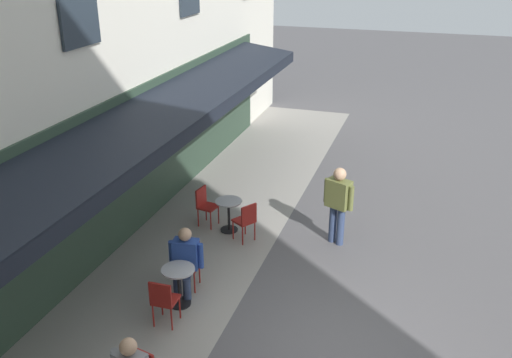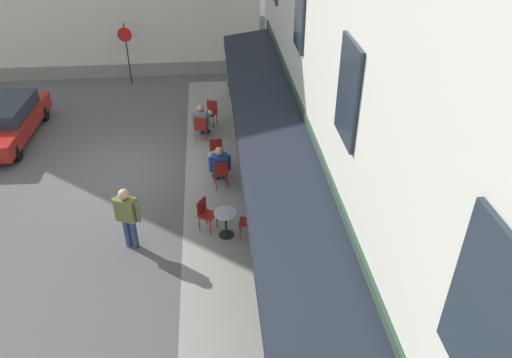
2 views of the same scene
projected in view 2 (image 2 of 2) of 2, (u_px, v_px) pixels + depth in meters
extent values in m
plane|color=#565456|center=(129.00, 170.00, 15.79)|extent=(70.00, 70.00, 0.00)
cube|color=gray|center=(243.00, 228.00, 13.37)|extent=(20.50, 3.20, 0.01)
cube|color=#2D4233|center=(302.00, 170.00, 12.82)|extent=(16.00, 0.06, 3.20)
cube|color=black|center=(271.00, 128.00, 12.06)|extent=(15.00, 1.70, 0.36)
cube|color=black|center=(237.00, 138.00, 12.12)|extent=(15.00, 0.04, 0.28)
cube|color=#232D38|center=(486.00, 316.00, 4.19)|extent=(1.10, 0.06, 1.70)
cube|color=#232D38|center=(348.00, 93.00, 8.06)|extent=(1.10, 0.06, 1.70)
cube|color=#232D38|center=(300.00, 14.00, 11.94)|extent=(1.10, 0.06, 1.70)
cube|color=gray|center=(69.00, 72.00, 21.94)|extent=(0.12, 17.00, 0.60)
cube|color=gray|center=(245.00, 82.00, 21.57)|extent=(2.40, 1.40, 0.15)
cube|color=gray|center=(253.00, 79.00, 21.51)|extent=(2.40, 1.05, 0.30)
cube|color=gray|center=(261.00, 75.00, 21.46)|extent=(2.40, 0.70, 0.45)
cylinder|color=black|center=(226.00, 235.00, 13.11)|extent=(0.40, 0.40, 0.03)
cylinder|color=black|center=(226.00, 224.00, 12.92)|extent=(0.06, 0.06, 0.72)
cylinder|color=#B7B7BC|center=(226.00, 213.00, 12.72)|extent=(0.60, 0.60, 0.03)
cylinder|color=maroon|center=(210.00, 228.00, 13.02)|extent=(0.03, 0.03, 0.45)
cylinder|color=maroon|center=(217.00, 221.00, 13.27)|extent=(0.03, 0.03, 0.45)
cylinder|color=maroon|center=(199.00, 224.00, 13.15)|extent=(0.03, 0.03, 0.45)
cylinder|color=maroon|center=(206.00, 217.00, 13.40)|extent=(0.03, 0.03, 0.45)
cube|color=maroon|center=(208.00, 215.00, 13.07)|extent=(0.55, 0.55, 0.04)
cube|color=maroon|center=(201.00, 206.00, 13.01)|extent=(0.36, 0.25, 0.42)
cylinder|color=maroon|center=(241.00, 225.00, 13.12)|extent=(0.03, 0.03, 0.45)
cylinder|color=maroon|center=(240.00, 233.00, 12.83)|extent=(0.03, 0.03, 0.45)
cylinder|color=maroon|center=(254.00, 226.00, 13.09)|extent=(0.03, 0.03, 0.45)
cylinder|color=maroon|center=(253.00, 234.00, 12.81)|extent=(0.03, 0.03, 0.45)
cube|color=maroon|center=(247.00, 222.00, 12.83)|extent=(0.46, 0.46, 0.04)
cube|color=maroon|center=(254.00, 215.00, 12.69)|extent=(0.40, 0.11, 0.42)
cylinder|color=black|center=(218.00, 176.00, 15.50)|extent=(0.40, 0.40, 0.03)
cylinder|color=black|center=(218.00, 166.00, 15.31)|extent=(0.06, 0.06, 0.72)
cylinder|color=#B7B7BC|center=(217.00, 156.00, 15.10)|extent=(0.60, 0.60, 0.03)
cylinder|color=maroon|center=(212.00, 164.00, 15.68)|extent=(0.03, 0.03, 0.45)
cylinder|color=maroon|center=(223.00, 163.00, 15.72)|extent=(0.03, 0.03, 0.45)
cylinder|color=maroon|center=(211.00, 158.00, 15.96)|extent=(0.03, 0.03, 0.45)
cylinder|color=maroon|center=(222.00, 158.00, 16.00)|extent=(0.03, 0.03, 0.45)
cube|color=maroon|center=(217.00, 154.00, 15.70)|extent=(0.41, 0.41, 0.04)
cube|color=maroon|center=(216.00, 145.00, 15.73)|extent=(0.05, 0.40, 0.42)
cylinder|color=maroon|center=(225.00, 176.00, 15.11)|extent=(0.03, 0.03, 0.45)
cylinder|color=maroon|center=(214.00, 177.00, 15.04)|extent=(0.03, 0.03, 0.45)
cylinder|color=maroon|center=(227.00, 182.00, 14.83)|extent=(0.03, 0.03, 0.45)
cylinder|color=maroon|center=(216.00, 183.00, 14.77)|extent=(0.03, 0.03, 0.45)
cube|color=maroon|center=(221.00, 173.00, 14.80)|extent=(0.45, 0.45, 0.04)
cube|color=maroon|center=(221.00, 169.00, 14.53)|extent=(0.09, 0.40, 0.42)
cylinder|color=black|center=(205.00, 131.00, 17.94)|extent=(0.40, 0.40, 0.03)
cylinder|color=black|center=(204.00, 123.00, 17.75)|extent=(0.06, 0.06, 0.72)
cylinder|color=#B7B7BC|center=(204.00, 113.00, 17.54)|extent=(0.60, 0.60, 0.03)
cylinder|color=maroon|center=(207.00, 131.00, 17.49)|extent=(0.03, 0.03, 0.45)
cylinder|color=maroon|center=(198.00, 131.00, 17.52)|extent=(0.03, 0.03, 0.45)
cylinder|color=maroon|center=(205.00, 136.00, 17.21)|extent=(0.03, 0.03, 0.45)
cylinder|color=maroon|center=(196.00, 135.00, 17.24)|extent=(0.03, 0.03, 0.45)
cube|color=maroon|center=(201.00, 127.00, 17.23)|extent=(0.47, 0.47, 0.04)
cube|color=maroon|center=(200.00, 124.00, 16.95)|extent=(0.12, 0.40, 0.42)
cylinder|color=maroon|center=(205.00, 121.00, 18.17)|extent=(0.03, 0.03, 0.45)
cylinder|color=maroon|center=(213.00, 122.00, 18.07)|extent=(0.03, 0.03, 0.45)
cylinder|color=maroon|center=(208.00, 117.00, 18.44)|extent=(0.03, 0.03, 0.45)
cylinder|color=maroon|center=(217.00, 118.00, 18.34)|extent=(0.03, 0.03, 0.45)
cube|color=maroon|center=(210.00, 114.00, 18.12)|extent=(0.53, 0.53, 0.04)
cube|color=maroon|center=(212.00, 106.00, 18.13)|extent=(0.20, 0.38, 0.42)
cylinder|color=navy|center=(206.00, 128.00, 17.67)|extent=(0.15, 0.15, 0.47)
cylinder|color=navy|center=(205.00, 124.00, 17.40)|extent=(0.35, 0.21, 0.15)
cylinder|color=navy|center=(201.00, 128.00, 17.69)|extent=(0.15, 0.15, 0.47)
cylinder|color=navy|center=(200.00, 124.00, 17.41)|extent=(0.35, 0.21, 0.15)
cube|color=gray|center=(201.00, 119.00, 17.12)|extent=(0.34, 0.49, 0.55)
sphere|color=tan|center=(200.00, 108.00, 16.90)|extent=(0.24, 0.24, 0.24)
cylinder|color=gray|center=(209.00, 120.00, 17.10)|extent=(0.10, 0.10, 0.48)
cylinder|color=gray|center=(193.00, 119.00, 17.15)|extent=(0.10, 0.10, 0.48)
cylinder|color=navy|center=(222.00, 172.00, 15.27)|extent=(0.15, 0.15, 0.47)
cylinder|color=navy|center=(222.00, 168.00, 14.99)|extent=(0.35, 0.20, 0.16)
cylinder|color=navy|center=(216.00, 173.00, 15.23)|extent=(0.15, 0.15, 0.47)
cylinder|color=navy|center=(216.00, 168.00, 14.96)|extent=(0.35, 0.20, 0.16)
cube|color=#28479E|center=(220.00, 163.00, 14.68)|extent=(0.32, 0.50, 0.56)
sphere|color=tan|center=(219.00, 151.00, 14.46)|extent=(0.25, 0.25, 0.25)
cylinder|color=#28479E|center=(229.00, 162.00, 14.75)|extent=(0.10, 0.10, 0.50)
cylinder|color=#28479E|center=(210.00, 165.00, 14.64)|extent=(0.10, 0.10, 0.50)
cylinder|color=navy|center=(134.00, 234.00, 12.49)|extent=(0.16, 0.16, 0.87)
cylinder|color=navy|center=(127.00, 232.00, 12.55)|extent=(0.16, 0.16, 0.87)
cube|color=olive|center=(126.00, 209.00, 12.11)|extent=(0.47, 0.58, 0.62)
sphere|color=tan|center=(124.00, 194.00, 11.86)|extent=(0.27, 0.27, 0.27)
cylinder|color=olive|center=(138.00, 212.00, 12.04)|extent=(0.11, 0.11, 0.55)
cylinder|color=olive|center=(115.00, 207.00, 12.20)|extent=(0.11, 0.11, 0.55)
cylinder|color=black|center=(128.00, 54.00, 20.97)|extent=(0.05, 0.05, 2.60)
cylinder|color=#192899|center=(125.00, 35.00, 20.47)|extent=(0.05, 0.56, 0.56)
cylinder|color=red|center=(125.00, 35.00, 20.45)|extent=(0.04, 0.59, 0.59)
cylinder|color=#2D2D33|center=(258.00, 116.00, 18.65)|extent=(0.35, 0.35, 0.35)
sphere|color=#23562D|center=(258.00, 106.00, 18.44)|extent=(0.49, 0.49, 0.49)
cylinder|color=brown|center=(234.00, 92.00, 20.55)|extent=(0.38, 0.38, 0.29)
sphere|color=#3D7A38|center=(234.00, 83.00, 20.34)|extent=(0.55, 0.55, 0.55)
cylinder|color=#4C4C51|center=(243.00, 81.00, 21.32)|extent=(0.48, 0.48, 0.44)
cone|color=#2D6B33|center=(243.00, 67.00, 20.98)|extent=(0.45, 0.45, 0.80)
cylinder|color=brown|center=(246.00, 97.00, 20.09)|extent=(0.34, 0.34, 0.31)
cone|color=#2D6B33|center=(246.00, 87.00, 19.84)|extent=(0.32, 0.32, 0.59)
cube|color=#A81E19|center=(6.00, 125.00, 17.16)|extent=(4.38, 2.01, 0.55)
cube|color=#232D38|center=(4.00, 109.00, 17.04)|extent=(2.48, 1.72, 0.48)
cylinder|color=black|center=(17.00, 152.00, 16.13)|extent=(0.60, 0.20, 0.60)
cylinder|color=black|center=(1.00, 114.00, 18.49)|extent=(0.60, 0.20, 0.60)
cylinder|color=black|center=(44.00, 113.00, 18.55)|extent=(0.60, 0.20, 0.60)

